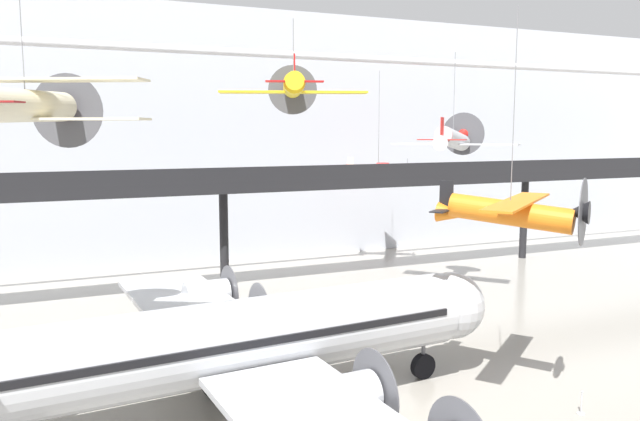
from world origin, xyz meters
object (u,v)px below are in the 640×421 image
suspended_plane_red_highwing (378,169)px  stanchion_barrier (581,407)px  suspended_plane_yellow_lowwing (294,86)px  airliner_silver_main (225,343)px  suspended_plane_cream_biplane (26,105)px  suspended_plane_orange_highwing (510,212)px  suspended_plane_silver_racer (453,139)px

suspended_plane_red_highwing → stanchion_barrier: bearing=-70.1°
suspended_plane_yellow_lowwing → suspended_plane_red_highwing: suspended_plane_yellow_lowwing is taller
suspended_plane_yellow_lowwing → airliner_silver_main: bearing=153.4°
stanchion_barrier → airliner_silver_main: bearing=159.7°
stanchion_barrier → suspended_plane_cream_biplane: bearing=158.0°
airliner_silver_main → suspended_plane_orange_highwing: 13.89m
suspended_plane_yellow_lowwing → suspended_plane_cream_biplane: bearing=115.9°
suspended_plane_orange_highwing → suspended_plane_red_highwing: 29.58m
airliner_silver_main → suspended_plane_cream_biplane: (-7.26, 3.45, 10.06)m
suspended_plane_orange_highwing → stanchion_barrier: bearing=5.3°
suspended_plane_cream_biplane → suspended_plane_red_highwing: 36.15m
airliner_silver_main → suspended_plane_yellow_lowwing: size_ratio=4.31×
suspended_plane_cream_biplane → suspended_plane_red_highwing: suspended_plane_cream_biplane is taller
airliner_silver_main → suspended_plane_red_highwing: size_ratio=3.10×
airliner_silver_main → suspended_plane_silver_racer: size_ratio=4.14×
airliner_silver_main → suspended_plane_orange_highwing: (12.46, -2.96, 5.38)m
suspended_plane_red_highwing → stanchion_barrier: 32.60m
suspended_plane_cream_biplane → stanchion_barrier: bearing=-85.0°
suspended_plane_orange_highwing → suspended_plane_red_highwing: (8.70, 28.27, 0.09)m
suspended_plane_yellow_lowwing → stanchion_barrier: (9.75, -10.21, -14.45)m
airliner_silver_main → suspended_plane_red_highwing: 33.44m
suspended_plane_cream_biplane → stanchion_barrier: suspended_plane_cream_biplane is taller
suspended_plane_orange_highwing → suspended_plane_yellow_lowwing: bearing=-173.2°
suspended_plane_silver_racer → suspended_plane_yellow_lowwing: suspended_plane_yellow_lowwing is taller
suspended_plane_cream_biplane → stanchion_barrier: size_ratio=8.69×
suspended_plane_yellow_lowwing → suspended_plane_red_highwing: size_ratio=0.72×
airliner_silver_main → suspended_plane_orange_highwing: size_ratio=3.15×
suspended_plane_yellow_lowwing → suspended_plane_orange_highwing: suspended_plane_yellow_lowwing is taller
airliner_silver_main → suspended_plane_silver_racer: suspended_plane_silver_racer is taller
suspended_plane_red_highwing → suspended_plane_cream_biplane: bearing=-110.8°
suspended_plane_orange_highwing → suspended_plane_red_highwing: suspended_plane_red_highwing is taller
suspended_plane_yellow_lowwing → stanchion_barrier: bearing=-116.5°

